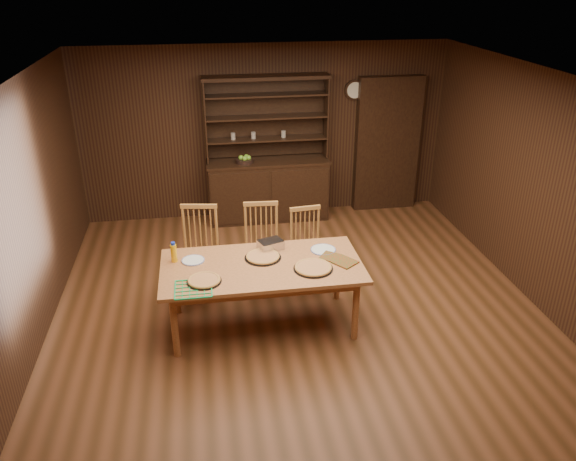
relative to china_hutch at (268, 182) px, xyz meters
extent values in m
plane|color=brown|center=(0.00, -2.75, -0.60)|extent=(6.00, 6.00, 0.00)
plane|color=silver|center=(0.00, -2.75, 2.00)|extent=(6.00, 6.00, 0.00)
plane|color=#3B2312|center=(0.00, 0.25, 0.70)|extent=(5.50, 0.00, 5.50)
plane|color=#3B2312|center=(0.00, -5.75, 0.70)|extent=(5.50, 0.00, 5.50)
plane|color=#3B2312|center=(-2.75, -2.75, 0.70)|extent=(0.00, 6.00, 6.00)
plane|color=#3B2312|center=(2.75, -2.75, 0.70)|extent=(0.00, 6.00, 6.00)
cube|color=black|center=(0.00, -0.01, -0.15)|extent=(1.80, 0.50, 0.90)
cube|color=black|center=(0.00, -0.01, 0.32)|extent=(1.84, 0.52, 0.04)
cube|color=black|center=(0.00, 0.22, 0.95)|extent=(1.80, 0.02, 1.20)
cube|color=black|center=(-0.89, 0.07, 0.95)|extent=(0.02, 0.32, 1.20)
cube|color=black|center=(0.89, 0.07, 0.95)|extent=(0.02, 0.32, 1.20)
cube|color=black|center=(0.00, 0.07, 1.55)|extent=(1.84, 0.34, 0.05)
cylinder|color=gray|center=(-0.50, 0.07, 0.72)|extent=(0.07, 0.07, 0.10)
cylinder|color=gray|center=(-0.20, 0.07, 0.72)|extent=(0.07, 0.07, 0.10)
cube|color=black|center=(1.90, 0.15, 0.45)|extent=(1.00, 0.18, 2.10)
cylinder|color=black|center=(1.35, 0.21, 1.30)|extent=(0.30, 0.04, 0.30)
cylinder|color=beige|center=(1.35, 0.18, 1.30)|extent=(0.24, 0.01, 0.24)
cube|color=#C77745|center=(-0.43, -2.88, 0.13)|extent=(2.10, 1.05, 0.04)
cylinder|color=#C77745|center=(-1.36, -3.28, -0.24)|extent=(0.07, 0.07, 0.71)
cylinder|color=#C77745|center=(-1.36, -2.48, -0.24)|extent=(0.07, 0.07, 0.71)
cylinder|color=#C77745|center=(0.49, -3.28, -0.24)|extent=(0.07, 0.07, 0.71)
cylinder|color=#C77745|center=(0.49, -2.48, -0.24)|extent=(0.07, 0.07, 0.71)
cube|color=#C38D43|center=(-1.08, -2.12, -0.14)|extent=(0.51, 0.49, 0.04)
cylinder|color=#C38D43|center=(-1.27, -2.25, -0.38)|extent=(0.04, 0.04, 0.44)
cylinder|color=#C38D43|center=(-1.22, -1.93, -0.38)|extent=(0.04, 0.04, 0.44)
cylinder|color=#C38D43|center=(-0.94, -2.31, -0.38)|extent=(0.04, 0.04, 0.44)
cylinder|color=#C38D43|center=(-0.89, -1.99, -0.38)|extent=(0.04, 0.04, 0.44)
cube|color=#C38D43|center=(-1.05, -1.94, 0.47)|extent=(0.43, 0.10, 0.05)
cube|color=#C38D43|center=(-0.34, -2.08, -0.15)|extent=(0.46, 0.44, 0.04)
cylinder|color=#C38D43|center=(-0.51, -2.22, -0.38)|extent=(0.04, 0.04, 0.43)
cylinder|color=#C38D43|center=(-0.49, -1.91, -0.38)|extent=(0.04, 0.04, 0.43)
cylinder|color=#C38D43|center=(-0.18, -2.24, -0.38)|extent=(0.04, 0.04, 0.43)
cylinder|color=#C38D43|center=(-0.16, -1.93, -0.38)|extent=(0.04, 0.04, 0.43)
cube|color=#C38D43|center=(-0.32, -1.90, 0.44)|extent=(0.42, 0.06, 0.05)
cube|color=#C38D43|center=(0.22, -2.09, -0.19)|extent=(0.44, 0.42, 0.04)
cylinder|color=#C38D43|center=(0.09, -2.24, -0.40)|extent=(0.03, 0.03, 0.39)
cylinder|color=#C38D43|center=(0.06, -1.96, -0.40)|extent=(0.03, 0.03, 0.39)
cylinder|color=#C38D43|center=(0.39, -2.21, -0.40)|extent=(0.03, 0.03, 0.39)
cylinder|color=#C38D43|center=(0.36, -1.93, -0.40)|extent=(0.03, 0.03, 0.39)
cube|color=#C38D43|center=(0.21, -1.93, 0.35)|extent=(0.38, 0.07, 0.05)
cylinder|color=black|center=(-1.04, -3.13, 0.16)|extent=(0.35, 0.35, 0.01)
cylinder|color=tan|center=(-1.04, -3.13, 0.17)|extent=(0.32, 0.32, 0.02)
torus|color=gold|center=(-1.04, -3.13, 0.17)|extent=(0.33, 0.33, 0.03)
cylinder|color=black|center=(0.08, -3.05, 0.16)|extent=(0.41, 0.41, 0.01)
cylinder|color=tan|center=(0.08, -3.05, 0.17)|extent=(0.38, 0.38, 0.02)
torus|color=gold|center=(0.08, -3.05, 0.17)|extent=(0.39, 0.39, 0.03)
cylinder|color=black|center=(-0.40, -2.73, 0.16)|extent=(0.39, 0.39, 0.01)
cylinder|color=tan|center=(-0.40, -2.73, 0.17)|extent=(0.35, 0.35, 0.02)
torus|color=gold|center=(-0.40, -2.73, 0.17)|extent=(0.36, 0.36, 0.03)
cylinder|color=silver|center=(-1.14, -2.68, 0.16)|extent=(0.24, 0.24, 0.01)
torus|color=#313F93|center=(-1.14, -2.68, 0.16)|extent=(0.25, 0.25, 0.01)
cylinder|color=silver|center=(0.27, -2.66, 0.16)|extent=(0.28, 0.28, 0.01)
torus|color=#313F93|center=(0.27, -2.66, 0.16)|extent=(0.28, 0.28, 0.01)
cube|color=white|center=(-0.29, -2.53, 0.21)|extent=(0.30, 0.26, 0.10)
cylinder|color=#FDB60D|center=(-1.33, -2.65, 0.25)|extent=(0.07, 0.07, 0.19)
cylinder|color=#152DAF|center=(-1.33, -2.65, 0.36)|extent=(0.04, 0.04, 0.03)
cube|color=#A32012|center=(0.44, -2.97, 0.16)|extent=(0.30, 0.30, 0.02)
cube|color=#A32012|center=(0.32, -2.83, 0.16)|extent=(0.29, 0.29, 0.02)
cylinder|color=black|center=(-0.35, -0.06, 0.37)|extent=(0.26, 0.26, 0.06)
sphere|color=#89CC36|center=(-0.40, -0.06, 0.42)|extent=(0.08, 0.08, 0.08)
sphere|color=#89CC36|center=(-0.32, -0.03, 0.42)|extent=(0.08, 0.08, 0.08)
sphere|color=#89CC36|center=(-0.35, -0.11, 0.42)|extent=(0.08, 0.08, 0.08)
sphere|color=#89CC36|center=(-0.29, -0.08, 0.42)|extent=(0.08, 0.08, 0.08)
camera|label=1|loc=(-0.98, -8.00, 2.99)|focal=35.00mm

